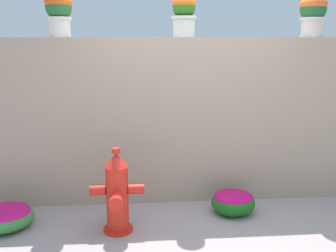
{
  "coord_description": "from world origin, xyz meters",
  "views": [
    {
      "loc": [
        -0.59,
        -3.21,
        1.93
      ],
      "look_at": [
        -0.24,
        1.03,
        0.95
      ],
      "focal_mm": 41.41,
      "sensor_mm": 36.0,
      "label": 1
    }
  ],
  "objects_px": {
    "potted_plant_3": "(313,12)",
    "flower_bush_left": "(233,201)",
    "fire_hydrant": "(117,194)",
    "potted_plant_1": "(59,11)",
    "potted_plant_2": "(184,13)",
    "flower_bush_right": "(4,216)"
  },
  "relations": [
    {
      "from": "potted_plant_3",
      "to": "flower_bush_left",
      "type": "height_order",
      "value": "potted_plant_3"
    },
    {
      "from": "fire_hydrant",
      "to": "flower_bush_left",
      "type": "distance_m",
      "value": 1.33
    },
    {
      "from": "potted_plant_3",
      "to": "fire_hydrant",
      "type": "bearing_deg",
      "value": -160.49
    },
    {
      "from": "potted_plant_1",
      "to": "potted_plant_2",
      "type": "bearing_deg",
      "value": -0.56
    },
    {
      "from": "fire_hydrant",
      "to": "flower_bush_right",
      "type": "bearing_deg",
      "value": 172.14
    },
    {
      "from": "potted_plant_2",
      "to": "flower_bush_right",
      "type": "distance_m",
      "value": 2.88
    },
    {
      "from": "potted_plant_2",
      "to": "flower_bush_right",
      "type": "height_order",
      "value": "potted_plant_2"
    },
    {
      "from": "potted_plant_1",
      "to": "potted_plant_3",
      "type": "height_order",
      "value": "potted_plant_3"
    },
    {
      "from": "potted_plant_1",
      "to": "fire_hydrant",
      "type": "distance_m",
      "value": 2.06
    },
    {
      "from": "potted_plant_3",
      "to": "flower_bush_left",
      "type": "distance_m",
      "value": 2.33
    },
    {
      "from": "potted_plant_2",
      "to": "flower_bush_left",
      "type": "height_order",
      "value": "potted_plant_2"
    },
    {
      "from": "potted_plant_2",
      "to": "potted_plant_1",
      "type": "bearing_deg",
      "value": 179.44
    },
    {
      "from": "potted_plant_1",
      "to": "potted_plant_3",
      "type": "distance_m",
      "value": 2.84
    },
    {
      "from": "flower_bush_left",
      "to": "potted_plant_3",
      "type": "bearing_deg",
      "value": 26.58
    },
    {
      "from": "flower_bush_left",
      "to": "potted_plant_2",
      "type": "bearing_deg",
      "value": 138.14
    },
    {
      "from": "potted_plant_2",
      "to": "fire_hydrant",
      "type": "distance_m",
      "value": 2.09
    },
    {
      "from": "potted_plant_2",
      "to": "potted_plant_3",
      "type": "distance_m",
      "value": 1.48
    },
    {
      "from": "potted_plant_1",
      "to": "potted_plant_2",
      "type": "xyz_separation_m",
      "value": [
        1.36,
        -0.01,
        -0.02
      ]
    },
    {
      "from": "potted_plant_3",
      "to": "flower_bush_left",
      "type": "xyz_separation_m",
      "value": [
        -0.97,
        -0.48,
        -2.06
      ]
    },
    {
      "from": "flower_bush_left",
      "to": "flower_bush_right",
      "type": "relative_size",
      "value": 0.82
    },
    {
      "from": "potted_plant_1",
      "to": "potted_plant_2",
      "type": "relative_size",
      "value": 1.01
    },
    {
      "from": "potted_plant_1",
      "to": "potted_plant_3",
      "type": "relative_size",
      "value": 0.99
    }
  ]
}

